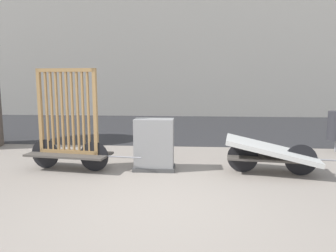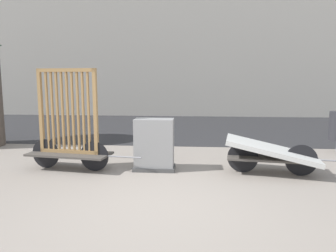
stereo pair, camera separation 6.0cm
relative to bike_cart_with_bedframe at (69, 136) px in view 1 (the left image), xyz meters
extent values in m
plane|color=gray|center=(2.01, -1.84, -0.70)|extent=(60.00, 60.00, 0.00)
cube|color=#2D2D30|center=(2.01, 6.13, -0.70)|extent=(56.00, 7.35, 0.01)
cube|color=#B2ADA3|center=(2.01, 11.80, 4.90)|extent=(48.00, 4.00, 11.20)
cube|color=#4C4742|center=(-0.01, 0.00, -0.38)|extent=(1.75, 0.89, 0.04)
cylinder|color=black|center=(0.53, -0.08, -0.40)|extent=(0.60, 0.12, 0.60)
cylinder|color=black|center=(-0.54, 0.08, -0.40)|extent=(0.60, 0.12, 0.60)
cylinder|color=gray|center=(1.17, -0.17, -0.38)|extent=(0.70, 0.13, 0.03)
cube|color=#A87F4C|center=(-0.01, 0.00, -0.33)|extent=(1.27, 0.25, 0.07)
cube|color=#A87F4C|center=(-0.01, 0.00, 1.30)|extent=(1.27, 0.25, 0.07)
cube|color=#A87F4C|center=(-0.60, 0.09, 0.49)|extent=(0.08, 0.08, 1.70)
cube|color=#A87F4C|center=(0.59, -0.08, 0.49)|extent=(0.08, 0.08, 1.70)
cube|color=#A87F4C|center=(-0.45, 0.07, 0.49)|extent=(0.04, 0.05, 1.63)
cube|color=#A87F4C|center=(-0.34, 0.05, 0.49)|extent=(0.04, 0.05, 1.63)
cube|color=#A87F4C|center=(-0.23, 0.03, 0.49)|extent=(0.04, 0.05, 1.63)
cube|color=#A87F4C|center=(-0.12, 0.02, 0.49)|extent=(0.04, 0.05, 1.63)
cube|color=#A87F4C|center=(-0.01, 0.00, 0.49)|extent=(0.04, 0.05, 1.63)
cube|color=#A87F4C|center=(0.11, -0.02, 0.49)|extent=(0.04, 0.05, 1.63)
cube|color=#A87F4C|center=(0.22, -0.03, 0.49)|extent=(0.04, 0.05, 1.63)
cube|color=#A87F4C|center=(0.33, -0.05, 0.49)|extent=(0.04, 0.05, 1.63)
cube|color=#A87F4C|center=(0.44, -0.06, 0.49)|extent=(0.04, 0.05, 1.63)
cube|color=#4C4742|center=(4.02, 0.00, -0.38)|extent=(1.74, 0.87, 0.04)
cylinder|color=black|center=(4.56, -0.07, -0.40)|extent=(0.60, 0.11, 0.60)
cylinder|color=black|center=(3.48, 0.07, -0.40)|extent=(0.60, 0.11, 0.60)
cube|color=silver|center=(4.02, 0.00, -0.22)|extent=(1.85, 1.10, 0.45)
cube|color=#4C4C4C|center=(1.72, 0.10, -0.66)|extent=(0.84, 0.46, 0.08)
cube|color=gray|center=(1.72, 0.10, -0.18)|extent=(0.78, 0.40, 1.04)
cylinder|color=gray|center=(6.13, 2.10, -0.55)|extent=(0.06, 0.06, 0.30)
camera|label=1|loc=(2.47, -6.33, 1.13)|focal=35.00mm
camera|label=2|loc=(2.53, -6.32, 1.13)|focal=35.00mm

